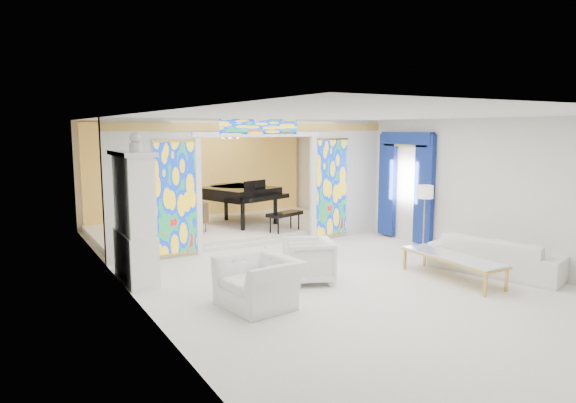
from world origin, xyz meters
TOP-DOWN VIEW (x-y plane):
  - floor at (0.00, 0.00)m, footprint 12.00×12.00m
  - ceiling at (0.00, 0.00)m, footprint 7.00×12.00m
  - wall_back at (0.00, 6.00)m, footprint 7.00×0.02m
  - wall_left at (-3.50, 0.00)m, footprint 0.02×12.00m
  - wall_right at (3.50, 0.00)m, footprint 0.02×12.00m
  - partition_wall at (0.00, 2.00)m, footprint 7.00×0.22m
  - stained_glass_left at (-2.03, 1.89)m, footprint 0.90×0.04m
  - stained_glass_right at (2.03, 1.89)m, footprint 0.90×0.04m
  - stained_glass_transom at (0.00, 1.89)m, footprint 2.00×0.04m
  - alcove_platform at (0.00, 4.10)m, footprint 6.80×3.80m
  - gold_curtain_back at (0.00, 5.88)m, footprint 6.70×0.10m
  - chandelier at (0.20, 4.00)m, footprint 0.48×0.48m
  - blue_drapes at (3.40, 0.70)m, footprint 0.14×1.85m
  - china_cabinet at (-3.22, 0.60)m, footprint 0.56×1.46m
  - armchair_left at (-1.89, -1.75)m, footprint 1.19×1.32m
  - armchair_right at (-0.52, -1.05)m, footprint 1.12×1.11m
  - sofa at (2.95, -2.38)m, footprint 1.63×2.61m
  - side_table at (-1.37, -0.98)m, footprint 0.53×0.53m
  - vase at (-1.37, -0.98)m, footprint 0.22×0.22m
  - coffee_table at (1.85, -2.28)m, footprint 0.66×2.08m
  - floor_lamp at (3.08, -0.30)m, footprint 0.40×0.40m
  - grand_piano at (0.56, 4.19)m, footprint 2.26×3.44m
  - tv_console at (-1.03, 3.58)m, footprint 0.67×0.48m

SIDE VIEW (x-z plane):
  - floor at x=0.00m, z-range 0.00..0.00m
  - alcove_platform at x=0.00m, z-range 0.00..0.18m
  - sofa at x=2.95m, z-range 0.00..0.71m
  - side_table at x=-1.37m, z-range 0.09..0.64m
  - armchair_left at x=-1.89m, z-range 0.00..0.77m
  - armchair_right at x=-0.52m, z-range 0.00..0.79m
  - coffee_table at x=1.85m, z-range 0.19..0.66m
  - vase at x=-1.37m, z-range 0.55..0.73m
  - tv_console at x=-1.03m, z-range 0.29..1.03m
  - grand_piano at x=0.56m, z-range 0.40..1.64m
  - china_cabinet at x=-3.22m, z-range -0.19..2.53m
  - floor_lamp at x=3.08m, z-range 0.53..2.04m
  - stained_glass_left at x=-2.03m, z-range 0.10..2.50m
  - stained_glass_right at x=2.03m, z-range 0.10..2.50m
  - wall_back at x=0.00m, z-range 0.00..3.00m
  - wall_left at x=-3.50m, z-range 0.00..3.00m
  - wall_right at x=3.50m, z-range 0.00..3.00m
  - gold_curtain_back at x=0.00m, z-range 0.05..2.95m
  - blue_drapes at x=3.40m, z-range 0.25..2.90m
  - partition_wall at x=0.00m, z-range 0.15..3.15m
  - chandelier at x=0.20m, z-range 2.40..2.70m
  - stained_glass_transom at x=0.00m, z-range 2.65..2.99m
  - ceiling at x=0.00m, z-range 2.99..3.01m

